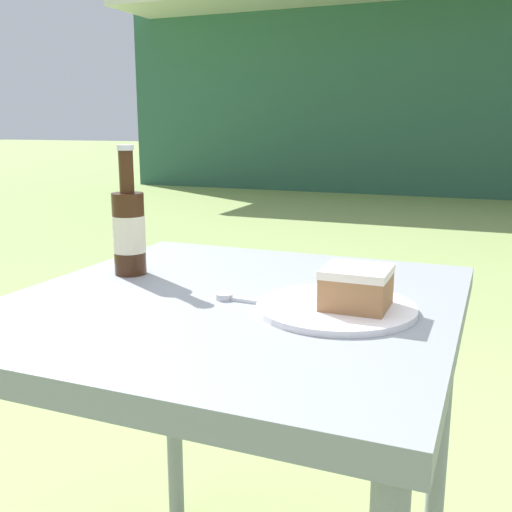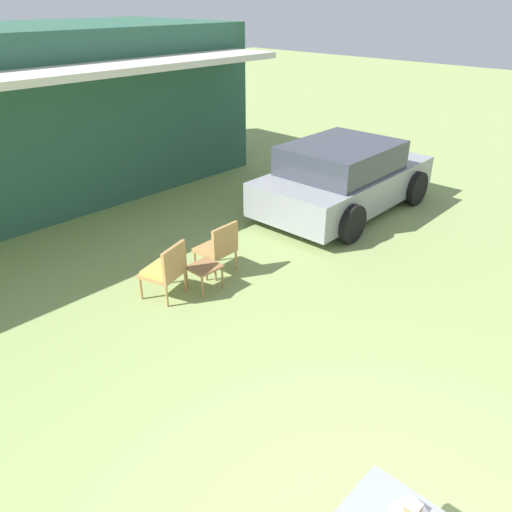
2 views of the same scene
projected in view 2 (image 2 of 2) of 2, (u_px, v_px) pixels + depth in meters
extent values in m
cube|color=gray|center=(344.00, 185.00, 9.81)|extent=(3.90, 1.89, 0.64)
cube|color=#383D47|center=(341.00, 158.00, 9.41)|extent=(2.16, 1.71, 0.53)
cylinder|color=black|center=(338.00, 169.00, 11.23)|extent=(0.69, 0.21, 0.69)
cylinder|color=black|center=(416.00, 188.00, 10.11)|extent=(0.69, 0.21, 0.69)
cylinder|color=black|center=(268.00, 197.00, 9.66)|extent=(0.69, 0.21, 0.69)
cylinder|color=black|center=(351.00, 224.00, 8.54)|extent=(0.69, 0.21, 0.69)
cylinder|color=#B2844C|center=(160.00, 274.00, 7.34)|extent=(0.04, 0.04, 0.33)
cylinder|color=#B2844C|center=(141.00, 289.00, 6.98)|extent=(0.04, 0.04, 0.33)
cylinder|color=#B2844C|center=(185.00, 281.00, 7.17)|extent=(0.04, 0.04, 0.33)
cylinder|color=#B2844C|center=(167.00, 296.00, 6.81)|extent=(0.04, 0.04, 0.33)
cube|color=#B2844C|center=(162.00, 273.00, 6.98)|extent=(0.63, 0.63, 0.06)
cube|color=#B2844C|center=(174.00, 261.00, 6.78)|extent=(0.50, 0.20, 0.43)
cube|color=gold|center=(162.00, 269.00, 6.96)|extent=(0.56, 0.54, 0.05)
cylinder|color=#B2844C|center=(216.00, 251.00, 8.00)|extent=(0.04, 0.04, 0.33)
cylinder|color=#B2844C|center=(195.00, 262.00, 7.69)|extent=(0.04, 0.04, 0.33)
cylinder|color=#B2844C|center=(236.00, 260.00, 7.74)|extent=(0.04, 0.04, 0.33)
cylinder|color=#B2844C|center=(215.00, 271.00, 7.44)|extent=(0.04, 0.04, 0.33)
cube|color=#B2844C|center=(215.00, 249.00, 7.62)|extent=(0.53, 0.52, 0.06)
cube|color=#B2844C|center=(225.00, 239.00, 7.38)|extent=(0.51, 0.07, 0.43)
cube|color=#996B42|center=(204.00, 267.00, 7.12)|extent=(0.43, 0.40, 0.03)
cylinder|color=#996B42|center=(202.00, 288.00, 6.98)|extent=(0.03, 0.03, 0.36)
cylinder|color=#996B42|center=(222.00, 278.00, 7.23)|extent=(0.03, 0.03, 0.36)
cylinder|color=#996B42|center=(187.00, 279.00, 7.19)|extent=(0.03, 0.03, 0.36)
cylinder|color=#996B42|center=(207.00, 270.00, 7.44)|extent=(0.03, 0.03, 0.36)
cylinder|color=gray|center=(371.00, 506.00, 3.82)|extent=(0.04, 0.04, 0.69)
cube|color=#9E6B42|center=(413.00, 508.00, 3.34)|extent=(0.10, 0.09, 0.05)
cube|color=silver|center=(414.00, 505.00, 3.33)|extent=(0.10, 0.10, 0.01)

